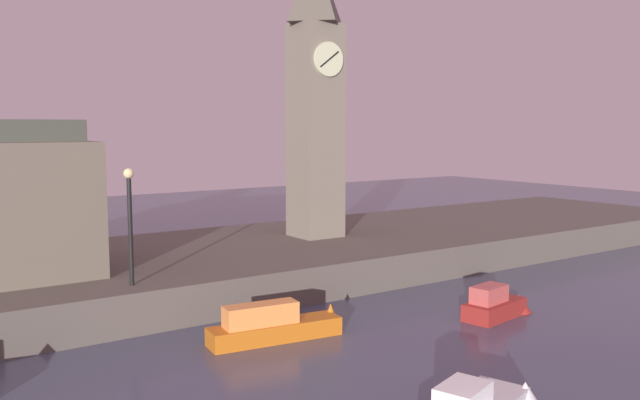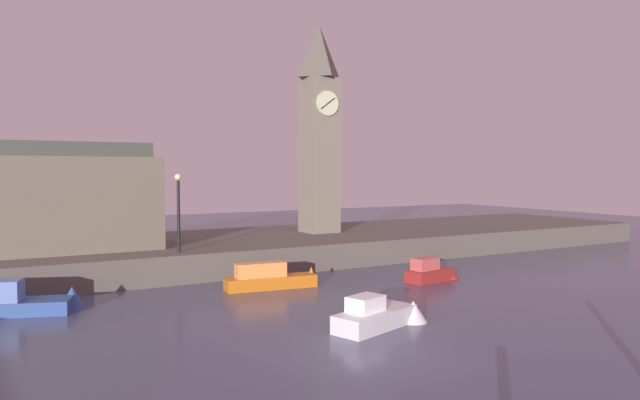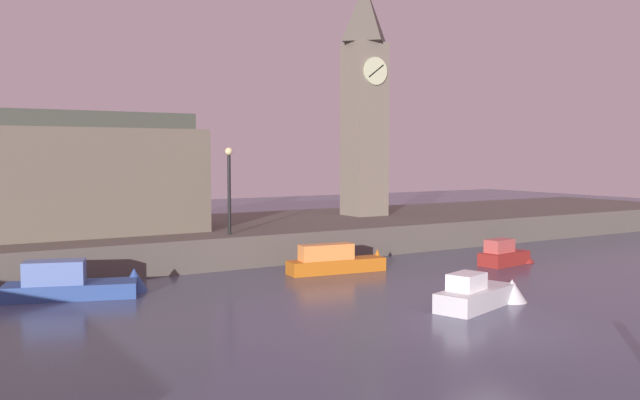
{
  "view_description": "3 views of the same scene",
  "coord_description": "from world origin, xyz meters",
  "px_view_note": "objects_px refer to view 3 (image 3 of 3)",
  "views": [
    {
      "loc": [
        -9.54,
        -7.5,
        7.06
      ],
      "look_at": [
        6.07,
        15.05,
        4.03
      ],
      "focal_mm": 37.58,
      "sensor_mm": 36.0,
      "label": 1
    },
    {
      "loc": [
        -10.34,
        -14.84,
        5.83
      ],
      "look_at": [
        6.37,
        14.79,
        4.06
      ],
      "focal_mm": 32.79,
      "sensor_mm": 36.0,
      "label": 2
    },
    {
      "loc": [
        -14.92,
        -14.67,
        5.34
      ],
      "look_at": [
        4.76,
        17.88,
        2.75
      ],
      "focal_mm": 38.55,
      "sensor_mm": 36.0,
      "label": 3
    }
  ],
  "objects_px": {
    "clock_tower": "(365,96)",
    "boat_tour_blue": "(85,284)",
    "parliament_hall": "(56,173)",
    "streetlamp": "(229,181)",
    "boat_patrol_orange": "(342,261)",
    "boat_dinghy_red": "(507,255)",
    "boat_ferry_white": "(484,294)"
  },
  "relations": [
    {
      "from": "clock_tower",
      "to": "parliament_hall",
      "type": "xyz_separation_m",
      "value": [
        -18.27,
        -0.84,
        -4.49
      ]
    },
    {
      "from": "parliament_hall",
      "to": "streetlamp",
      "type": "xyz_separation_m",
      "value": [
        6.98,
        -4.24,
        -0.35
      ]
    },
    {
      "from": "boat_dinghy_red",
      "to": "boat_tour_blue",
      "type": "bearing_deg",
      "value": 171.49
    },
    {
      "from": "clock_tower",
      "to": "boat_tour_blue",
      "type": "height_order",
      "value": "clock_tower"
    },
    {
      "from": "boat_tour_blue",
      "to": "boat_dinghy_red",
      "type": "xyz_separation_m",
      "value": [
        19.1,
        -2.86,
        -0.01
      ]
    },
    {
      "from": "clock_tower",
      "to": "boat_tour_blue",
      "type": "xyz_separation_m",
      "value": [
        -18.77,
        -8.75,
        -8.42
      ]
    },
    {
      "from": "parliament_hall",
      "to": "boat_tour_blue",
      "type": "distance_m",
      "value": 8.86
    },
    {
      "from": "parliament_hall",
      "to": "boat_dinghy_red",
      "type": "relative_size",
      "value": 3.75
    },
    {
      "from": "streetlamp",
      "to": "boat_dinghy_red",
      "type": "bearing_deg",
      "value": -29.37
    },
    {
      "from": "boat_dinghy_red",
      "to": "parliament_hall",
      "type": "bearing_deg",
      "value": 149.92
    },
    {
      "from": "boat_ferry_white",
      "to": "boat_patrol_orange",
      "type": "xyz_separation_m",
      "value": [
        -0.42,
        8.42,
        0.05
      ]
    },
    {
      "from": "clock_tower",
      "to": "parliament_hall",
      "type": "distance_m",
      "value": 18.83
    },
    {
      "from": "clock_tower",
      "to": "streetlamp",
      "type": "xyz_separation_m",
      "value": [
        -11.28,
        -5.07,
        -4.84
      ]
    },
    {
      "from": "clock_tower",
      "to": "streetlamp",
      "type": "distance_m",
      "value": 13.28
    },
    {
      "from": "streetlamp",
      "to": "boat_tour_blue",
      "type": "height_order",
      "value": "streetlamp"
    },
    {
      "from": "streetlamp",
      "to": "boat_dinghy_red",
      "type": "distance_m",
      "value": 13.81
    },
    {
      "from": "boat_ferry_white",
      "to": "boat_dinghy_red",
      "type": "xyz_separation_m",
      "value": [
        7.53,
        6.05,
        0.03
      ]
    },
    {
      "from": "boat_tour_blue",
      "to": "boat_ferry_white",
      "type": "xyz_separation_m",
      "value": [
        11.57,
        -8.91,
        -0.04
      ]
    },
    {
      "from": "clock_tower",
      "to": "boat_patrol_orange",
      "type": "bearing_deg",
      "value": -129.5
    },
    {
      "from": "streetlamp",
      "to": "boat_patrol_orange",
      "type": "bearing_deg",
      "value": -48.71
    },
    {
      "from": "parliament_hall",
      "to": "streetlamp",
      "type": "bearing_deg",
      "value": -31.24
    },
    {
      "from": "boat_ferry_white",
      "to": "boat_tour_blue",
      "type": "bearing_deg",
      "value": 142.41
    },
    {
      "from": "parliament_hall",
      "to": "boat_tour_blue",
      "type": "xyz_separation_m",
      "value": [
        -0.5,
        -7.92,
        -3.94
      ]
    },
    {
      "from": "clock_tower",
      "to": "boat_patrol_orange",
      "type": "distance_m",
      "value": 14.64
    },
    {
      "from": "streetlamp",
      "to": "boat_dinghy_red",
      "type": "xyz_separation_m",
      "value": [
        11.61,
        -6.54,
        -3.6
      ]
    },
    {
      "from": "streetlamp",
      "to": "boat_dinghy_red",
      "type": "height_order",
      "value": "streetlamp"
    },
    {
      "from": "boat_dinghy_red",
      "to": "clock_tower",
      "type": "bearing_deg",
      "value": 91.63
    },
    {
      "from": "parliament_hall",
      "to": "boat_dinghy_red",
      "type": "height_order",
      "value": "parliament_hall"
    },
    {
      "from": "boat_ferry_white",
      "to": "boat_dinghy_red",
      "type": "height_order",
      "value": "boat_dinghy_red"
    },
    {
      "from": "clock_tower",
      "to": "boat_patrol_orange",
      "type": "height_order",
      "value": "clock_tower"
    },
    {
      "from": "boat_patrol_orange",
      "to": "boat_dinghy_red",
      "type": "distance_m",
      "value": 8.3
    },
    {
      "from": "boat_ferry_white",
      "to": "boat_dinghy_red",
      "type": "relative_size",
      "value": 1.32
    }
  ]
}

